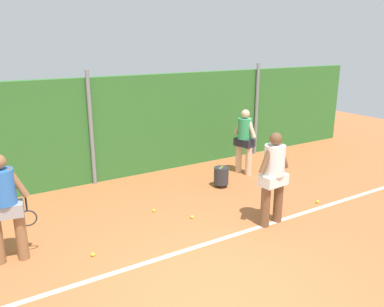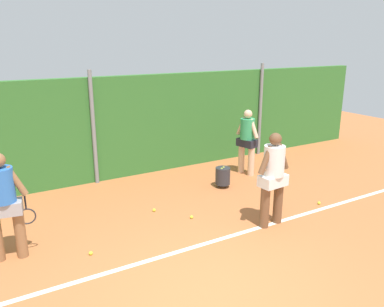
% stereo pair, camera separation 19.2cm
% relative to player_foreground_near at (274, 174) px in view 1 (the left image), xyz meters
% --- Properties ---
extents(ground_plane, '(27.90, 27.90, 0.00)m').
position_rel_player_foreground_near_xyz_m(ground_plane, '(-2.24, 0.29, -1.04)').
color(ground_plane, '#B76638').
extents(hedge_fence_backdrop, '(18.14, 0.25, 2.63)m').
position_rel_player_foreground_near_xyz_m(hedge_fence_backdrop, '(-2.24, 4.18, 0.28)').
color(hedge_fence_backdrop, '#33702D').
rests_on(hedge_fence_backdrop, ground_plane).
extents(fence_post_center, '(0.10, 0.10, 2.82)m').
position_rel_player_foreground_near_xyz_m(fence_post_center, '(-2.24, 4.01, 0.37)').
color(fence_post_center, gray).
rests_on(fence_post_center, ground_plane).
extents(fence_post_right, '(0.10, 0.10, 2.82)m').
position_rel_player_foreground_near_xyz_m(fence_post_right, '(2.99, 4.01, 0.37)').
color(fence_post_right, gray).
rests_on(fence_post_right, ground_plane).
extents(court_baseline_paint, '(13.25, 0.10, 0.01)m').
position_rel_player_foreground_near_xyz_m(court_baseline_paint, '(-2.24, -0.01, -1.03)').
color(court_baseline_paint, white).
rests_on(court_baseline_paint, ground_plane).
extents(player_foreground_near, '(0.77, 0.40, 1.85)m').
position_rel_player_foreground_near_xyz_m(player_foreground_near, '(0.00, 0.00, 0.00)').
color(player_foreground_near, brown).
rests_on(player_foreground_near, ground_plane).
extents(player_midcourt, '(0.83, 0.40, 1.82)m').
position_rel_player_foreground_near_xyz_m(player_midcourt, '(-4.54, 1.21, -0.02)').
color(player_midcourt, '#8C603D').
rests_on(player_midcourt, ground_plane).
extents(player_backcourt_far, '(0.40, 0.72, 1.75)m').
position_rel_player_foreground_near_xyz_m(player_backcourt_far, '(1.45, 2.66, -0.05)').
color(player_backcourt_far, beige).
rests_on(player_backcourt_far, ground_plane).
extents(ball_hopper, '(0.36, 0.36, 0.51)m').
position_rel_player_foreground_near_xyz_m(ball_hopper, '(0.34, 2.15, -0.75)').
color(ball_hopper, '#2D2D33').
rests_on(ball_hopper, ground_plane).
extents(tennis_ball_0, '(0.07, 0.07, 0.07)m').
position_rel_player_foreground_near_xyz_m(tennis_ball_0, '(1.57, 0.20, -1.00)').
color(tennis_ball_0, '#CCDB33').
rests_on(tennis_ball_0, ground_plane).
extents(tennis_ball_1, '(0.07, 0.07, 0.07)m').
position_rel_player_foreground_near_xyz_m(tennis_ball_1, '(-3.38, 0.65, -1.00)').
color(tennis_ball_1, '#CCDB33').
rests_on(tennis_ball_1, ground_plane).
extents(tennis_ball_2, '(0.07, 0.07, 0.07)m').
position_rel_player_foreground_near_xyz_m(tennis_ball_2, '(1.06, 0.96, -1.00)').
color(tennis_ball_2, '#CCDB33').
rests_on(tennis_ball_2, ground_plane).
extents(tennis_ball_3, '(0.07, 0.07, 0.07)m').
position_rel_player_foreground_near_xyz_m(tennis_ball_3, '(-1.73, 1.69, -1.00)').
color(tennis_ball_3, '#CCDB33').
rests_on(tennis_ball_3, ground_plane).
extents(tennis_ball_4, '(0.07, 0.07, 0.07)m').
position_rel_player_foreground_near_xyz_m(tennis_ball_4, '(2.72, 2.86, -1.00)').
color(tennis_ball_4, '#CCDB33').
rests_on(tennis_ball_4, ground_plane).
extents(tennis_ball_5, '(0.07, 0.07, 0.07)m').
position_rel_player_foreground_near_xyz_m(tennis_ball_5, '(-1.21, 1.00, -1.00)').
color(tennis_ball_5, '#CCDB33').
rests_on(tennis_ball_5, ground_plane).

